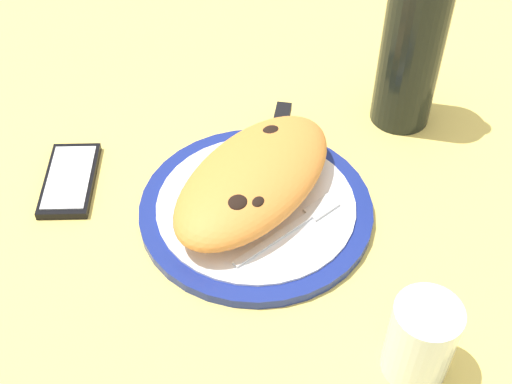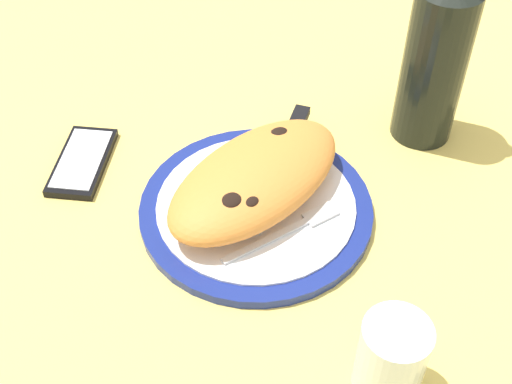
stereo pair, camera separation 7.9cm
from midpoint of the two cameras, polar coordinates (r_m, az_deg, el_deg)
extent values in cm
cube|color=#EACC60|center=(82.55, -2.73, -2.59)|extent=(150.00, 150.00, 3.00)
cylinder|color=navy|center=(80.97, -2.78, -1.59)|extent=(27.75, 27.75, 1.26)
cylinder|color=white|center=(80.39, -2.80, -1.21)|extent=(23.64, 23.64, 0.30)
ellipsoid|color=orange|center=(79.07, -3.03, 0.98)|extent=(26.74, 16.87, 5.86)
ellipsoid|color=black|center=(73.92, -3.03, -0.86)|extent=(2.74, 2.59, 0.76)
ellipsoid|color=black|center=(80.23, -3.22, 3.98)|extent=(2.38, 2.16, 0.68)
ellipsoid|color=black|center=(81.62, -1.53, 4.81)|extent=(3.48, 3.14, 1.01)
ellipsoid|color=black|center=(73.78, -4.65, -0.92)|extent=(3.58, 3.40, 1.00)
cube|color=silver|center=(76.30, -1.52, -4.16)|extent=(11.20, 1.95, 0.40)
cube|color=silver|center=(79.60, 2.71, -1.45)|extent=(4.19, 2.57, 0.40)
cube|color=silver|center=(81.38, -1.91, -0.08)|extent=(11.26, 8.49, 0.40)
cube|color=black|center=(89.10, -0.56, 5.20)|extent=(9.16, 7.21, 1.20)
cube|color=black|center=(88.73, -17.80, 0.85)|extent=(13.06, 13.16, 1.00)
cube|color=white|center=(88.34, -17.88, 1.11)|extent=(11.36, 11.45, 0.16)
cylinder|color=silver|center=(66.30, 10.30, -12.28)|extent=(6.44, 6.44, 9.30)
cylinder|color=silver|center=(68.12, 10.06, -13.24)|extent=(5.92, 5.92, 4.57)
cylinder|color=black|center=(89.45, 10.37, 11.29)|extent=(7.98, 7.98, 20.96)
camera|label=1|loc=(0.04, -92.87, -2.95)|focal=47.78mm
camera|label=2|loc=(0.04, 87.13, 2.95)|focal=47.78mm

